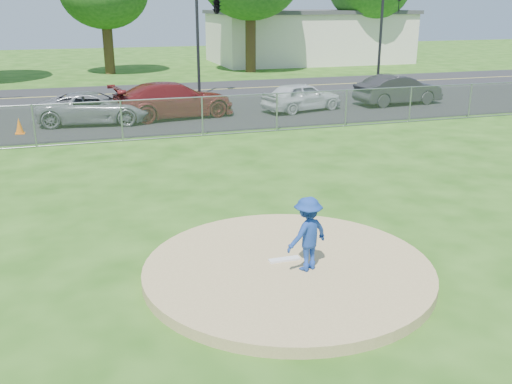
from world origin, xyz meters
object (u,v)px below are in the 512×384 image
at_px(traffic_cone, 19,126).
at_px(parked_car_gray, 95,108).
at_px(parked_car_pearl, 302,96).
at_px(pitcher, 308,234).
at_px(traffic_signal_center, 215,8).
at_px(traffic_signal_right, 385,30).
at_px(parked_car_darkred, 174,100).
at_px(parked_car_charcoal, 398,90).
at_px(commercial_building, 308,36).

relative_size(traffic_cone, parked_car_gray, 0.13).
bearing_deg(traffic_cone, parked_car_pearl, 6.50).
distance_m(pitcher, parked_car_pearl, 17.37).
relative_size(traffic_signal_center, traffic_signal_right, 1.00).
height_order(parked_car_darkred, parked_car_pearl, parked_car_darkred).
relative_size(pitcher, parked_car_gray, 0.29).
xyz_separation_m(parked_car_darkred, parked_car_charcoal, (11.32, 0.14, -0.06)).
bearing_deg(parked_car_gray, parked_car_pearl, -81.60).
relative_size(traffic_signal_right, parked_car_gray, 1.19).
relative_size(traffic_signal_center, parked_car_darkred, 1.04).
xyz_separation_m(traffic_signal_right, parked_car_charcoal, (-2.32, -5.83, -2.63)).
bearing_deg(traffic_signal_center, parked_car_gray, -137.36).
distance_m(traffic_signal_right, pitcher, 26.39).
xyz_separation_m(pitcher, parked_car_gray, (-3.07, 16.02, -0.23)).
bearing_deg(traffic_cone, traffic_signal_right, 20.60).
xyz_separation_m(traffic_signal_right, pitcher, (-13.97, -22.26, -2.47)).
relative_size(commercial_building, traffic_cone, 26.45).
distance_m(traffic_cone, parked_car_darkred, 6.52).
bearing_deg(parked_car_charcoal, traffic_signal_center, 48.54).
xyz_separation_m(traffic_cone, parked_car_charcoal, (17.63, 1.67, 0.42)).
xyz_separation_m(parked_car_gray, parked_car_darkred, (3.40, 0.27, 0.13)).
distance_m(traffic_cone, parked_car_charcoal, 17.71).
distance_m(traffic_cone, parked_car_pearl, 12.43).
relative_size(parked_car_pearl, parked_car_charcoal, 0.89).
height_order(commercial_building, parked_car_charcoal, commercial_building).
height_order(traffic_signal_right, parked_car_darkred, traffic_signal_right).
relative_size(pitcher, parked_car_charcoal, 0.31).
bearing_deg(traffic_signal_center, pitcher, -99.44).
bearing_deg(commercial_building, parked_car_charcoal, -100.61).
bearing_deg(parked_car_pearl, traffic_cone, 81.19).
height_order(traffic_signal_center, pitcher, traffic_signal_center).
xyz_separation_m(traffic_signal_center, parked_car_pearl, (2.65, -6.09, -3.93)).
relative_size(pitcher, parked_car_darkred, 0.26).
bearing_deg(parked_car_charcoal, traffic_cone, 90.23).
relative_size(traffic_signal_center, traffic_cone, 9.03).
xyz_separation_m(commercial_building, pitcher, (-15.73, -38.26, -1.27)).
bearing_deg(parked_car_darkred, parked_car_pearl, -100.63).
relative_size(traffic_signal_right, parked_car_charcoal, 1.27).
xyz_separation_m(commercial_building, traffic_cone, (-21.72, -23.50, -1.84)).
bearing_deg(parked_car_charcoal, parked_car_darkred, 85.51).
xyz_separation_m(traffic_signal_right, traffic_cone, (-19.96, -7.50, -3.04)).
bearing_deg(pitcher, parked_car_darkred, -113.21).
bearing_deg(pitcher, traffic_signal_center, -121.49).
distance_m(parked_car_darkred, parked_car_charcoal, 11.32).
bearing_deg(traffic_cone, pitcher, -67.92).
bearing_deg(commercial_building, parked_car_darkred, -125.04).
distance_m(parked_car_gray, parked_car_pearl, 9.43).
bearing_deg(parked_car_gray, parked_car_charcoal, -80.88).
bearing_deg(pitcher, traffic_cone, -89.97).
xyz_separation_m(pitcher, parked_car_darkred, (0.33, 16.29, -0.10)).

